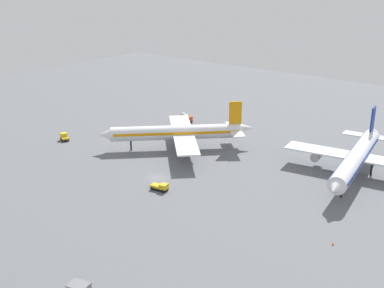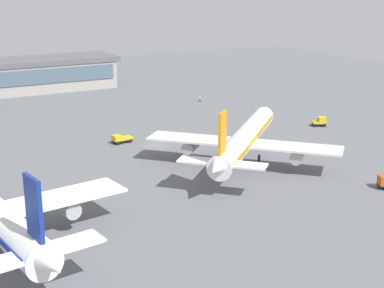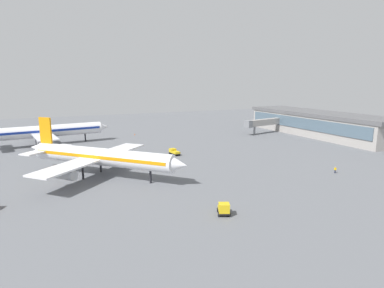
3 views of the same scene
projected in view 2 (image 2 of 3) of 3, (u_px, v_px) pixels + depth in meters
The scene contains 6 objects.
ground at pixel (155, 145), 124.37m from camera, with size 288.00×288.00×0.00m, color slate.
terminal_building at pixel (3, 77), 180.68m from camera, with size 73.32×18.72×10.37m.
airplane_at_gate at pixel (244, 139), 109.97m from camera, with size 37.60×36.14×14.29m.
baggage_tug at pixel (320, 122), 140.41m from camera, with size 3.70×3.27×2.30m.
pushback_tractor at pixel (121, 139), 125.80m from camera, with size 4.60×2.66×1.90m.
ground_crew_worker at pixel (200, 99), 168.93m from camera, with size 0.54×0.50×1.67m.
Camera 2 is at (51.21, 108.19, 34.72)m, focal length 53.23 mm.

